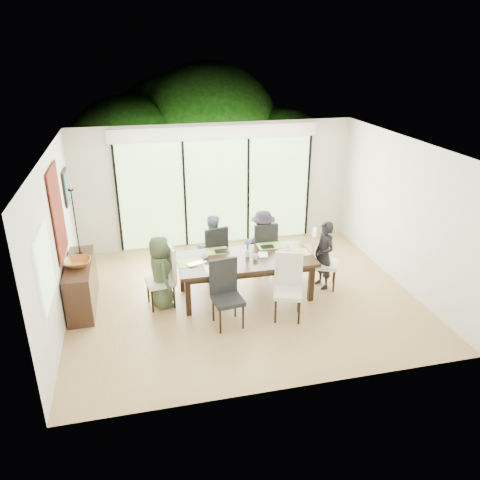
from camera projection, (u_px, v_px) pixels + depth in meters
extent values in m
cube|color=olive|center=(243.00, 297.00, 8.43)|extent=(6.00, 5.00, 0.01)
cube|color=white|center=(244.00, 147.00, 7.37)|extent=(6.00, 5.00, 0.01)
cube|color=beige|center=(216.00, 186.00, 10.15)|extent=(6.00, 0.02, 2.70)
cube|color=silver|center=(292.00, 300.00, 5.65)|extent=(6.00, 0.02, 2.70)
cube|color=beige|center=(55.00, 243.00, 7.27)|extent=(0.02, 5.00, 2.70)
cube|color=white|center=(404.00, 213.00, 8.53)|extent=(0.02, 5.00, 2.70)
cube|color=#598C3F|center=(217.00, 193.00, 10.17)|extent=(4.20, 0.02, 2.30)
cube|color=white|center=(216.00, 133.00, 9.65)|extent=(4.40, 0.06, 0.28)
cube|color=black|center=(118.00, 200.00, 9.72)|extent=(0.05, 0.04, 2.30)
cube|color=black|center=(185.00, 195.00, 10.01)|extent=(0.05, 0.04, 2.30)
cube|color=black|center=(248.00, 191.00, 10.31)|extent=(0.05, 0.04, 2.30)
cube|color=black|center=(308.00, 187.00, 10.60)|extent=(0.05, 0.04, 2.30)
cube|color=#8CAD7F|center=(45.00, 267.00, 6.14)|extent=(0.02, 0.90, 1.00)
cube|color=brown|center=(211.00, 231.00, 11.49)|extent=(6.00, 1.80, 0.10)
cube|color=brown|center=(205.00, 197.00, 11.97)|extent=(6.00, 0.08, 0.06)
sphere|color=#14380F|center=(129.00, 158.00, 12.14)|extent=(3.20, 3.20, 3.20)
sphere|color=#14380F|center=(209.00, 136.00, 13.00)|extent=(4.00, 4.00, 4.00)
sphere|color=#14380F|center=(279.00, 159.00, 12.87)|extent=(2.80, 2.80, 2.80)
sphere|color=#14380F|center=(171.00, 140.00, 13.49)|extent=(3.60, 3.60, 3.60)
cube|color=black|center=(245.00, 259.00, 8.19)|extent=(2.39, 1.09, 0.06)
cube|color=black|center=(245.00, 264.00, 8.22)|extent=(2.19, 0.89, 0.10)
cube|color=black|center=(188.00, 297.00, 7.72)|extent=(0.09, 0.09, 0.69)
cube|color=black|center=(311.00, 283.00, 8.17)|extent=(0.09, 0.09, 0.69)
cube|color=black|center=(182.00, 274.00, 8.49)|extent=(0.09, 0.09, 0.69)
cube|color=black|center=(295.00, 262.00, 8.94)|extent=(0.09, 0.09, 0.69)
imported|color=#3B4930|center=(161.00, 272.00, 7.91)|extent=(0.46, 0.65, 1.28)
imported|color=black|center=(324.00, 255.00, 8.52)|extent=(0.49, 0.66, 1.28)
imported|color=#7487A8|center=(212.00, 247.00, 8.86)|extent=(0.61, 0.40, 1.28)
imported|color=#241F2F|center=(263.00, 242.00, 9.07)|extent=(0.64, 0.44, 1.28)
cube|color=#8CBE44|center=(191.00, 263.00, 7.97)|extent=(0.44, 0.32, 0.01)
cube|color=#A4BC43|center=(297.00, 253.00, 8.37)|extent=(0.44, 0.32, 0.01)
cube|color=#76AD3E|center=(216.00, 251.00, 8.44)|extent=(0.44, 0.32, 0.01)
cube|color=#8DBC43|center=(269.00, 246.00, 8.65)|extent=(0.44, 0.32, 0.01)
cube|color=white|center=(218.00, 268.00, 7.79)|extent=(0.44, 0.32, 0.01)
cube|color=black|center=(222.00, 251.00, 8.41)|extent=(0.26, 0.18, 0.01)
cube|color=black|center=(267.00, 247.00, 8.59)|extent=(0.24, 0.17, 0.01)
cube|color=white|center=(284.00, 255.00, 8.28)|extent=(0.30, 0.22, 0.00)
cube|color=white|center=(218.00, 267.00, 7.78)|extent=(0.26, 0.26, 0.02)
cube|color=orange|center=(218.00, 267.00, 7.78)|extent=(0.20, 0.20, 0.01)
cylinder|color=silver|center=(248.00, 253.00, 8.21)|extent=(0.08, 0.08, 0.12)
cylinder|color=#337226|center=(248.00, 247.00, 8.16)|extent=(0.04, 0.04, 0.16)
sphere|color=#516BCC|center=(248.00, 242.00, 8.12)|extent=(0.11, 0.11, 0.11)
imported|color=silver|center=(198.00, 264.00, 7.90)|extent=(0.38, 0.31, 0.03)
imported|color=white|center=(204.00, 256.00, 8.14)|extent=(0.17, 0.17, 0.10)
imported|color=white|center=(255.00, 257.00, 8.10)|extent=(0.14, 0.14, 0.09)
imported|color=white|center=(287.00, 249.00, 8.41)|extent=(0.13, 0.13, 0.10)
imported|color=white|center=(259.00, 255.00, 8.27)|extent=(0.21, 0.25, 0.02)
cube|color=black|center=(82.00, 285.00, 7.97)|extent=(0.41, 1.47, 0.82)
imported|color=brown|center=(78.00, 262.00, 7.70)|extent=(0.44, 0.44, 0.11)
cylinder|color=black|center=(80.00, 253.00, 8.12)|extent=(0.09, 0.09, 0.04)
cylinder|color=black|center=(75.00, 222.00, 7.89)|extent=(0.02, 0.02, 1.15)
cylinder|color=black|center=(71.00, 190.00, 7.67)|extent=(0.09, 0.09, 0.03)
cylinder|color=silver|center=(70.00, 187.00, 7.65)|extent=(0.03, 0.03, 0.09)
cube|color=maroon|center=(58.00, 213.00, 7.50)|extent=(0.02, 1.00, 1.50)
cube|color=black|center=(66.00, 187.00, 8.64)|extent=(0.03, 0.55, 0.65)
cube|color=#1C4D5A|center=(67.00, 187.00, 8.65)|extent=(0.01, 0.45, 0.55)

